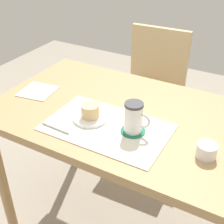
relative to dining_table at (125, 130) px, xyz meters
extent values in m
cylinder|color=tan|center=(-0.51, -0.29, -0.30)|extent=(0.05, 0.05, 0.71)
cylinder|color=tan|center=(-0.51, 0.29, -0.30)|extent=(0.05, 0.05, 0.71)
cube|color=tan|center=(0.00, 0.00, 0.07)|extent=(1.14, 0.69, 0.04)
cylinder|color=#D1B27F|center=(0.01, 0.47, -0.45)|extent=(0.04, 0.04, 0.40)
cylinder|color=#D1B27F|center=(-0.34, 0.46, -0.45)|extent=(0.04, 0.04, 0.40)
cylinder|color=#D1B27F|center=(0.00, 0.83, -0.45)|extent=(0.04, 0.04, 0.40)
cylinder|color=#D1B27F|center=(-0.36, 0.81, -0.45)|extent=(0.04, 0.04, 0.40)
cube|color=#D1B27F|center=(-0.17, 0.64, -0.23)|extent=(0.44, 0.44, 0.04)
cube|color=#D1B27F|center=(-0.18, 0.84, -0.01)|extent=(0.39, 0.05, 0.41)
cube|color=silver|center=(-0.01, -0.13, 0.09)|extent=(0.48, 0.30, 0.00)
cylinder|color=white|center=(-0.10, -0.12, 0.10)|extent=(0.14, 0.14, 0.01)
cylinder|color=#E5BC7F|center=(-0.10, -0.12, 0.13)|extent=(0.07, 0.07, 0.05)
cylinder|color=#196B4C|center=(0.09, -0.11, 0.10)|extent=(0.09, 0.09, 0.00)
cylinder|color=white|center=(0.09, -0.11, 0.16)|extent=(0.07, 0.07, 0.11)
cylinder|color=#3D3D42|center=(0.09, -0.11, 0.22)|extent=(0.07, 0.07, 0.01)
torus|color=white|center=(0.13, -0.11, 0.16)|extent=(0.06, 0.01, 0.06)
cylinder|color=silver|center=(-0.18, -0.24, 0.10)|extent=(0.13, 0.01, 0.01)
cube|color=silver|center=(-0.44, -0.04, 0.09)|extent=(0.17, 0.17, 0.00)
cylinder|color=white|center=(0.37, -0.12, 0.12)|extent=(0.07, 0.07, 0.05)
camera|label=1|loc=(0.49, -0.99, 0.79)|focal=50.00mm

